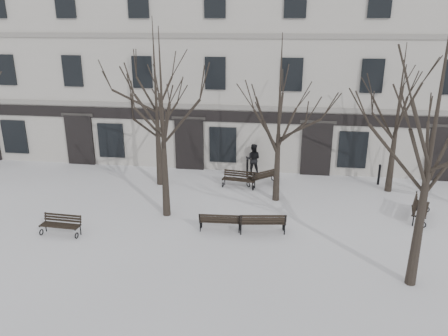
% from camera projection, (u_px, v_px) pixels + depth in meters
% --- Properties ---
extents(ground, '(100.00, 100.00, 0.00)m').
position_uv_depth(ground, '(234.00, 238.00, 17.04)').
color(ground, white).
rests_on(ground, ground).
extents(building, '(40.40, 10.20, 11.40)m').
position_uv_depth(building, '(260.00, 63.00, 27.41)').
color(building, '#B9B3AB').
rests_on(building, ground).
extents(tree_1, '(5.50, 5.50, 7.86)m').
position_uv_depth(tree_1, '(162.00, 103.00, 17.48)').
color(tree_1, black).
rests_on(tree_1, ground).
extents(tree_2, '(6.35, 6.35, 9.07)m').
position_uv_depth(tree_2, '(437.00, 110.00, 12.27)').
color(tree_2, black).
rests_on(tree_2, ground).
extents(tree_4, '(5.77, 5.77, 8.24)m').
position_uv_depth(tree_4, '(155.00, 84.00, 20.97)').
color(tree_4, black).
rests_on(tree_4, ground).
extents(tree_5, '(5.31, 5.31, 7.58)m').
position_uv_depth(tree_5, '(280.00, 100.00, 19.12)').
color(tree_5, black).
rests_on(tree_5, ground).
extents(tree_6, '(4.99, 4.99, 7.13)m').
position_uv_depth(tree_6, '(399.00, 102.00, 20.29)').
color(tree_6, black).
rests_on(tree_6, ground).
extents(bench_0, '(1.63, 0.66, 0.80)m').
position_uv_depth(bench_0, '(61.00, 224.00, 17.19)').
color(bench_0, black).
rests_on(bench_0, ground).
extents(bench_1, '(1.68, 0.69, 0.83)m').
position_uv_depth(bench_1, '(220.00, 221.00, 17.45)').
color(bench_1, black).
rests_on(bench_1, ground).
extents(bench_2, '(1.89, 0.91, 0.92)m').
position_uv_depth(bench_2, '(263.00, 222.00, 17.24)').
color(bench_2, black).
rests_on(bench_2, ground).
extents(bench_3, '(1.73, 0.84, 0.84)m').
position_uv_depth(bench_3, '(239.00, 179.00, 22.04)').
color(bench_3, black).
rests_on(bench_3, ground).
extents(bench_4, '(1.67, 1.61, 0.87)m').
position_uv_depth(bench_4, '(264.00, 176.00, 22.33)').
color(bench_4, black).
rests_on(bench_4, ground).
extents(bench_5, '(1.24, 1.92, 0.92)m').
position_uv_depth(bench_5, '(419.00, 208.00, 18.52)').
color(bench_5, black).
rests_on(bench_5, ground).
extents(bollard_a, '(0.13, 0.13, 1.04)m').
position_uv_depth(bollard_a, '(247.00, 168.00, 23.40)').
color(bollard_a, black).
rests_on(bollard_a, ground).
extents(bollard_b, '(0.14, 0.14, 1.10)m').
position_uv_depth(bollard_b, '(379.00, 174.00, 22.37)').
color(bollard_b, black).
rests_on(bollard_b, ground).
extents(pedestrian_b, '(0.86, 0.68, 1.71)m').
position_uv_depth(pedestrian_b, '(253.00, 174.00, 24.12)').
color(pedestrian_b, black).
rests_on(pedestrian_b, ground).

